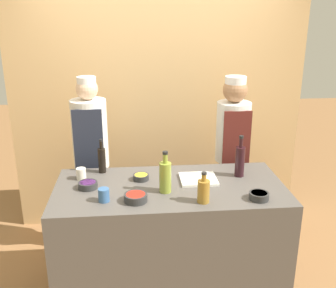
# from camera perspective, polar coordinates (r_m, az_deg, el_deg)

# --- Properties ---
(cabinet_wall) EXTENTS (2.94, 0.18, 2.40)m
(cabinet_wall) POSITION_cam_1_polar(r_m,az_deg,el_deg) (4.09, -1.43, 4.69)
(cabinet_wall) COLOR tan
(cabinet_wall) RESTS_ON ground_plane
(counter) EXTENTS (1.73, 0.82, 0.95)m
(counter) POSITION_cam_1_polar(r_m,az_deg,el_deg) (3.20, 0.28, -13.82)
(counter) COLOR #514C47
(counter) RESTS_ON ground_plane
(sauce_bowl_purple) EXTENTS (0.14, 0.14, 0.05)m
(sauce_bowl_purple) POSITION_cam_1_polar(r_m,az_deg,el_deg) (2.99, -11.55, -5.81)
(sauce_bowl_purple) COLOR #2D2D2D
(sauce_bowl_purple) RESTS_ON counter
(sauce_bowl_red) EXTENTS (0.16, 0.16, 0.05)m
(sauce_bowl_red) POSITION_cam_1_polar(r_m,az_deg,el_deg) (2.75, -4.71, -7.70)
(sauce_bowl_red) COLOR #2D2D2D
(sauce_bowl_red) RESTS_ON counter
(sauce_bowl_yellow) EXTENTS (0.12, 0.12, 0.04)m
(sauce_bowl_yellow) POSITION_cam_1_polar(r_m,az_deg,el_deg) (3.08, -3.94, -4.78)
(sauce_bowl_yellow) COLOR #2D2D2D
(sauce_bowl_yellow) RESTS_ON counter
(sauce_bowl_orange) EXTENTS (0.14, 0.14, 0.05)m
(sauce_bowl_orange) POSITION_cam_1_polar(r_m,az_deg,el_deg) (2.84, 13.05, -7.30)
(sauce_bowl_orange) COLOR #2D2D2D
(sauce_bowl_orange) RESTS_ON counter
(cutting_board) EXTENTS (0.28, 0.25, 0.02)m
(cutting_board) POSITION_cam_1_polar(r_m,az_deg,el_deg) (3.08, 4.42, -5.10)
(cutting_board) COLOR white
(cutting_board) RESTS_ON counter
(bottle_vinegar) EXTENTS (0.08, 0.08, 0.22)m
(bottle_vinegar) POSITION_cam_1_polar(r_m,az_deg,el_deg) (2.72, 5.18, -6.75)
(bottle_vinegar) COLOR olive
(bottle_vinegar) RESTS_ON counter
(bottle_soy) EXTENTS (0.06, 0.06, 0.28)m
(bottle_soy) POSITION_cam_1_polar(r_m,az_deg,el_deg) (3.22, -9.58, -2.24)
(bottle_soy) COLOR black
(bottle_soy) RESTS_ON counter
(bottle_oil) EXTENTS (0.09, 0.09, 0.31)m
(bottle_oil) POSITION_cam_1_polar(r_m,az_deg,el_deg) (2.84, -0.40, -4.70)
(bottle_oil) COLOR olive
(bottle_oil) RESTS_ON counter
(bottle_wine) EXTENTS (0.08, 0.08, 0.34)m
(bottle_wine) POSITION_cam_1_polar(r_m,az_deg,el_deg) (3.15, 10.40, -2.36)
(bottle_wine) COLOR black
(bottle_wine) RESTS_ON counter
(cup_blue) EXTENTS (0.08, 0.08, 0.09)m
(cup_blue) POSITION_cam_1_polar(r_m,az_deg,el_deg) (2.77, -9.30, -7.31)
(cup_blue) COLOR #386093
(cup_blue) RESTS_ON counter
(cup_cream) EXTENTS (0.07, 0.07, 0.09)m
(cup_cream) POSITION_cam_1_polar(r_m,az_deg,el_deg) (3.15, -12.49, -4.23)
(cup_cream) COLOR silver
(cup_cream) RESTS_ON counter
(chef_left) EXTENTS (0.31, 0.31, 1.67)m
(chef_left) POSITION_cam_1_polar(r_m,az_deg,el_deg) (3.64, -11.03, -2.25)
(chef_left) COLOR #28282D
(chef_left) RESTS_ON ground_plane
(chef_right) EXTENTS (0.31, 0.31, 1.65)m
(chef_right) POSITION_cam_1_polar(r_m,az_deg,el_deg) (3.73, 9.22, -1.53)
(chef_right) COLOR #28282D
(chef_right) RESTS_ON ground_plane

